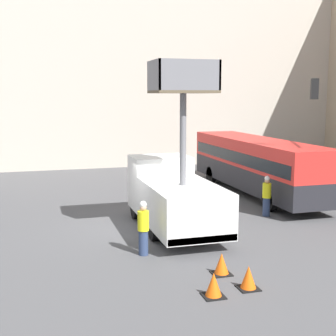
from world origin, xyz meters
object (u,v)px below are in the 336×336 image
Objects in this scene: utility_truck at (174,193)px; road_worker_directing at (267,196)px; city_bus at (256,162)px; road_worker_near_truck at (143,228)px; traffic_cone_far_side at (222,264)px; traffic_cone_mid_road at (214,285)px; traffic_cone_near_truck at (248,278)px.

utility_truck reaches higher than road_worker_directing.
city_bus is 11.40m from road_worker_near_truck.
utility_truck reaches higher than traffic_cone_far_side.
utility_truck reaches higher than road_worker_near_truck.
traffic_cone_mid_road is at bearing 155.42° from city_bus.
traffic_cone_mid_road is 1.01× the size of traffic_cone_far_side.
traffic_cone_near_truck is at bearing 129.16° from road_worker_near_truck.
utility_truck is at bearing 89.77° from traffic_cone_far_side.
city_bus reaches higher than traffic_cone_far_side.
city_bus reaches higher than road_worker_directing.
city_bus is at bearing 58.61° from traffic_cone_far_side.
traffic_cone_far_side is (-4.58, -5.83, -0.60)m from road_worker_directing.
traffic_cone_near_truck is 0.99× the size of traffic_cone_mid_road.
city_bus is 6.41× the size of road_worker_near_truck.
road_worker_near_truck is 3.04m from traffic_cone_far_side.
traffic_cone_mid_road is (1.03, -3.74, -0.62)m from road_worker_near_truck.
city_bus is at bearing 67.54° from road_worker_directing.
road_worker_directing is at bearing -143.45° from road_worker_near_truck.
traffic_cone_near_truck is at bearing -76.16° from traffic_cone_far_side.
traffic_cone_mid_road reaches higher than traffic_cone_far_side.
road_worker_near_truck is at bearing 128.33° from traffic_cone_far_side.
road_worker_directing reaches higher than traffic_cone_far_side.
road_worker_near_truck reaches higher than traffic_cone_near_truck.
road_worker_near_truck reaches higher than traffic_cone_far_side.
road_worker_directing is at bearing 58.66° from traffic_cone_near_truck.
traffic_cone_mid_road is (-0.84, -6.39, -1.17)m from utility_truck.
road_worker_near_truck is at bearing 105.35° from traffic_cone_mid_road.
traffic_cone_far_side is (0.82, 1.41, -0.00)m from traffic_cone_mid_road.
road_worker_directing is at bearing 53.29° from traffic_cone_mid_road.
traffic_cone_far_side is (-0.02, -4.99, -1.17)m from utility_truck.
road_worker_directing is 8.25m from traffic_cone_near_truck.
utility_truck reaches higher than traffic_cone_near_truck.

